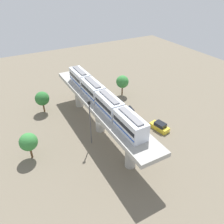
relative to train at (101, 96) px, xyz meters
The scene contains 10 objects.
ground_plane 8.48m from the train, 90.00° to the right, with size 120.00×120.00×0.00m, color #706654.
viaduct 3.06m from the train, 90.00° to the right, with size 5.20×35.80×6.93m.
train is the anchor object (origin of this frame).
parked_car_yellow 14.57m from the train, 154.73° to the left, with size 2.59×4.47×1.76m.
parked_car_blue 14.51m from the train, 125.29° to the right, with size 2.08×4.31×1.76m.
parked_car_orange 11.87m from the train, 161.61° to the right, with size 2.37×4.41×1.76m.
tree_near_viaduct 17.79m from the train, 135.68° to the right, with size 3.34×3.34×5.58m.
tree_mid_lot 16.90m from the train, 58.34° to the right, with size 3.28×3.28×5.23m.
tree_far_corner 15.33m from the train, ahead, with size 3.21×3.21×5.25m.
signal_post 5.20m from the train, 34.29° to the left, with size 0.44×0.28×9.53m.
Camera 1 is at (16.29, 34.51, 28.98)m, focal length 35.83 mm.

